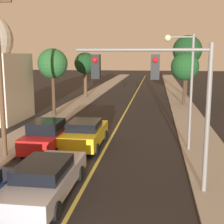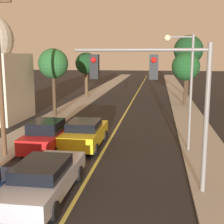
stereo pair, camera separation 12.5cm
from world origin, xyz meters
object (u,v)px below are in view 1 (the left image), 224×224
Objects in this scene: streetlamp_right at (184,76)px; car_outer_lane_second at (48,136)px; tree_left_far at (85,64)px; traffic_signal_mast at (162,86)px; car_near_lane_front at (46,178)px; car_near_lane_second at (85,133)px; utility_pole_left at (0,72)px; tree_left_near at (53,64)px; tree_right_near at (187,50)px; tree_right_far at (185,67)px.

car_outer_lane_second is at bearing -172.54° from streetlamp_right.
traffic_signal_mast is at bearing -71.08° from tree_left_far.
traffic_signal_mast is at bearing 15.12° from car_near_lane_front.
car_near_lane_front is 6.48m from car_near_lane_second.
utility_pole_left reaches higher than car_near_lane_second.
tree_left_near reaches higher than tree_left_far.
tree_right_near reaches higher than car_near_lane_front.
tree_left_far is 1.01× the size of tree_right_far.
streetlamp_right is at bearing 7.46° from car_outer_lane_second.
streetlamp_right is 15.85m from tree_right_far.
car_near_lane_front is at bearing -71.20° from car_outer_lane_second.
streetlamp_right is (1.23, 5.30, 0.03)m from traffic_signal_mast.
tree_left_near is (-4.76, 8.77, 3.62)m from car_near_lane_second.
car_near_lane_second is 0.87× the size of tree_right_far.
car_near_lane_second is (-0.00, 6.48, 0.06)m from car_near_lane_front.
streetlamp_right is (5.39, 6.43, 3.37)m from car_near_lane_front.
tree_right_near reaches higher than tree_right_far.
car_near_lane_second is 2.12m from car_outer_lane_second.
car_near_lane_front is at bearing -72.65° from tree_left_near.
car_near_lane_second is at bearing -113.31° from tree_right_far.
tree_left_far is (-4.57, 26.61, 3.39)m from car_near_lane_front.
car_outer_lane_second is 0.58× the size of tree_right_near.
tree_right_far reaches higher than car_outer_lane_second.
car_outer_lane_second is at bearing 144.17° from traffic_signal_mast.
utility_pole_left is (-3.65, 4.05, 3.62)m from car_near_lane_front.
car_near_lane_front is 27.22m from tree_left_far.
utility_pole_left is 22.58m from tree_left_far.
tree_left_near is at bearing -131.61° from tree_right_near.
tree_left_far is at bearing 89.06° from tree_left_near.
utility_pole_left is 20.95m from tree_right_far.
tree_right_near is (2.20, 22.72, 1.61)m from streetlamp_right.
tree_right_near is at bearing 65.87° from utility_pole_left.
tree_right_far is (1.39, 15.79, -0.10)m from streetlamp_right.
tree_right_near is (7.59, 29.15, 4.98)m from car_near_lane_front.
traffic_signal_mast is at bearing -57.70° from tree_left_near.
car_outer_lane_second is 0.80× the size of tree_left_far.
streetlamp_right reaches higher than tree_right_far.
car_outer_lane_second is (-1.86, 5.48, 0.10)m from car_near_lane_front.
streetlamp_right is (7.26, 0.95, 3.27)m from car_outer_lane_second.
tree_left_near is 18.65m from tree_right_near.
car_near_lane_front is 0.63× the size of utility_pole_left.
car_outer_lane_second is (-1.86, -1.00, 0.04)m from car_near_lane_second.
utility_pole_left is 27.53m from tree_right_near.
streetlamp_right is at bearing -63.72° from tree_left_far.
car_near_lane_front is 23.46m from tree_right_far.
utility_pole_left reaches higher than tree_left_near.
tree_left_far is (-0.92, 22.56, -0.23)m from utility_pole_left.
tree_left_near is at bearing 107.35° from car_near_lane_front.
tree_left_near is at bearing 139.04° from streetlamp_right.
streetlamp_right is 9.35m from utility_pole_left.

